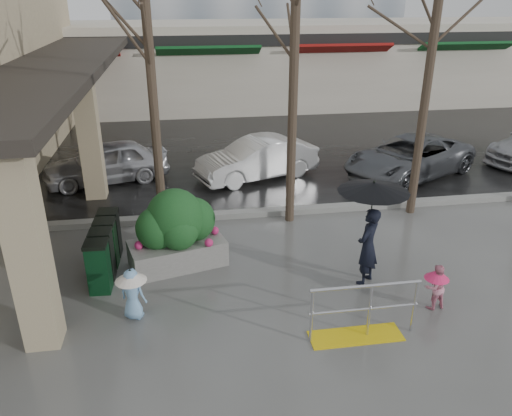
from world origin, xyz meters
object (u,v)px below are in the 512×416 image
object	(u,v)px
child_pink	(436,284)
woman	(370,219)
child_blue	(132,289)
tree_west	(146,9)
handrail	(361,318)
tree_mideast	(436,18)
news_boxes	(105,249)
planter	(176,230)
car_a	(106,162)
car_c	(409,157)
car_b	(257,159)
tree_midwest	(296,0)

from	to	relation	value
child_pink	woman	bearing A→B (deg)	-55.74
child_blue	tree_west	bearing A→B (deg)	-71.60
handrail	tree_mideast	bearing A→B (deg)	56.81
tree_mideast	news_boxes	world-z (taller)	tree_mideast
child_pink	news_boxes	bearing A→B (deg)	-27.99
planter	car_a	xyz separation A→B (m)	(-2.08, 5.45, -0.20)
child_blue	car_a	distance (m)	7.37
woman	planter	bearing A→B (deg)	-64.37
woman	car_c	world-z (taller)	woman
planter	child_blue	bearing A→B (deg)	-114.17
car_a	car_c	distance (m)	9.42
handrail	car_b	size ratio (longest dim) A/B	0.50
woman	child_pink	size ratio (longest dim) A/B	2.47
car_b	car_c	xyz separation A→B (m)	(4.77, -0.55, 0.00)
car_a	car_b	world-z (taller)	same
news_boxes	car_b	distance (m)	6.52
tree_midwest	child_pink	size ratio (longest dim) A/B	7.86
tree_mideast	car_a	distance (m)	9.94
planter	car_a	distance (m)	5.84
car_b	car_c	world-z (taller)	same
car_a	car_c	size ratio (longest dim) A/B	0.82
child_pink	child_blue	bearing A→B (deg)	-13.38
handrail	car_a	world-z (taller)	car_a
child_pink	planter	world-z (taller)	planter
tree_midwest	child_pink	distance (m)	6.58
woman	news_boxes	bearing A→B (deg)	-58.25
handrail	planter	size ratio (longest dim) A/B	0.88
tree_west	car_a	size ratio (longest dim) A/B	1.84
woman	car_a	world-z (taller)	woman
child_blue	car_a	size ratio (longest dim) A/B	0.27
handrail	news_boxes	distance (m)	5.35
tree_west	car_c	world-z (taller)	tree_west
child_blue	planter	world-z (taller)	planter
tree_midwest	car_c	xyz separation A→B (m)	(4.43, 2.68, -4.60)
car_c	car_a	bearing A→B (deg)	-123.01
car_a	woman	bearing A→B (deg)	25.57
tree_mideast	news_boxes	bearing A→B (deg)	-165.94
child_pink	car_c	bearing A→B (deg)	-118.52
tree_midwest	child_pink	world-z (taller)	tree_midwest
tree_mideast	car_a	xyz separation A→B (m)	(-8.24, 3.61, -4.23)
tree_west	woman	xyz separation A→B (m)	(4.06, -3.15, -3.68)
tree_west	car_b	world-z (taller)	tree_west
planter	car_b	world-z (taller)	planter
child_pink	car_c	xyz separation A→B (m)	(2.63, 6.88, 0.13)
tree_mideast	child_blue	size ratio (longest dim) A/B	6.56
planter	car_c	distance (m)	8.58
news_boxes	car_b	world-z (taller)	car_b
woman	child_blue	world-z (taller)	woman
tree_midwest	car_b	world-z (taller)	tree_midwest
child_blue	car_a	bearing A→B (deg)	-54.36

